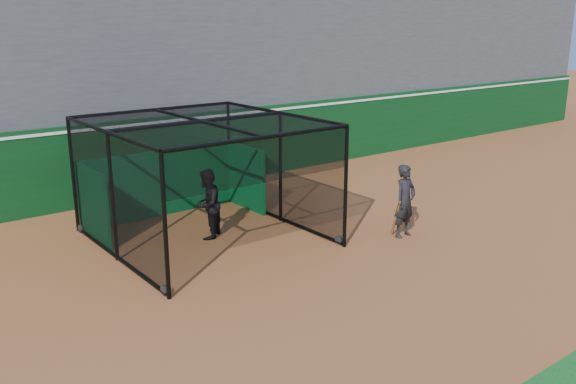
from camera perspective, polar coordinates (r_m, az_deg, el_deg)
ground at (r=13.76m, az=4.37°, el=-7.58°), size 120.00×120.00×0.00m
outfield_wall at (r=20.19m, az=-11.93°, el=3.54°), size 50.00×0.50×2.50m
grandstand at (r=23.24m, az=-16.60°, el=12.73°), size 50.00×7.85×8.95m
batting_cage at (r=15.52m, az=-7.87°, el=0.98°), size 4.92×5.35×3.05m
batter at (r=15.74m, az=-7.56°, el=-1.11°), size 1.12×1.10×1.82m
on_deck_player at (r=15.99m, az=10.88°, el=-0.84°), size 0.73×0.51×1.91m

